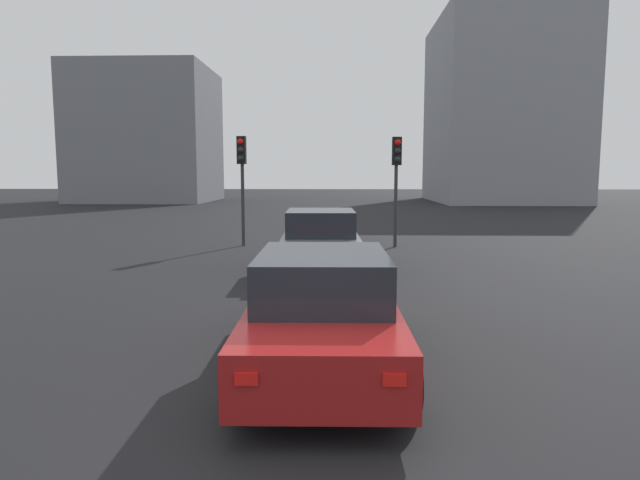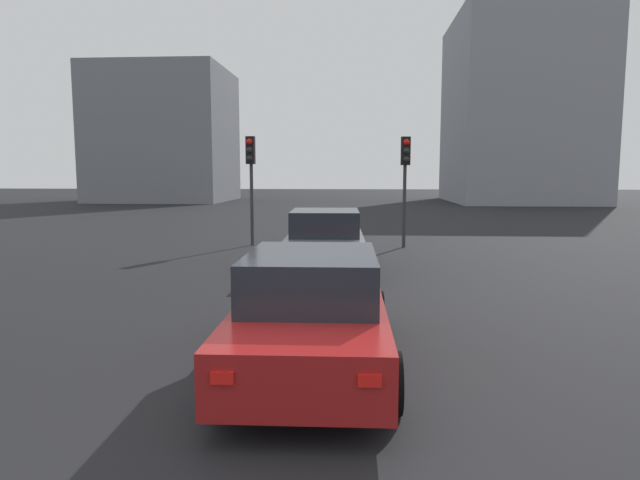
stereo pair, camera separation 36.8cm
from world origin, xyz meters
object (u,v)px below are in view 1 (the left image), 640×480
at_px(car_grey_lead, 321,241).
at_px(car_red_second, 323,310).
at_px(traffic_light_near_left, 397,168).
at_px(traffic_light_near_right, 242,167).

xyz_separation_m(car_grey_lead, car_red_second, (-6.98, -0.25, -0.02)).
distance_m(car_grey_lead, car_red_second, 6.98).
distance_m(car_grey_lead, traffic_light_near_left, 5.34).
bearing_deg(car_grey_lead, traffic_light_near_left, -29.47).
bearing_deg(car_red_second, traffic_light_near_left, -11.23).
relative_size(car_red_second, traffic_light_near_left, 1.33).
bearing_deg(car_grey_lead, car_red_second, -179.95).
xyz_separation_m(car_red_second, traffic_light_near_left, (11.42, -2.06, 1.86)).
distance_m(traffic_light_near_left, traffic_light_near_right, 5.05).
bearing_deg(car_red_second, traffic_light_near_right, 13.43).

